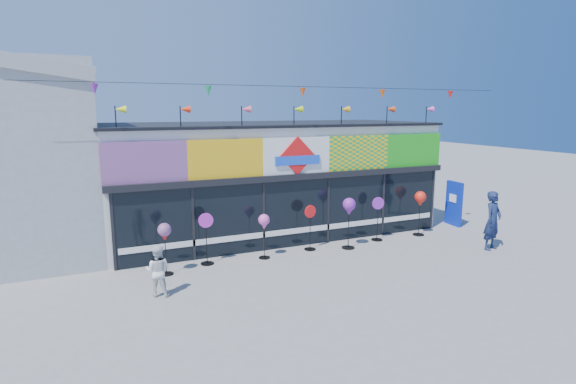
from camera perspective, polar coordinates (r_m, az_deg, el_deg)
ground at (r=12.61m, az=7.77°, el=-11.04°), size 80.00×80.00×0.00m
kite_shop at (r=17.26m, az=-2.43°, el=1.95°), size 16.00×5.70×5.31m
blue_sign at (r=19.16m, az=20.31°, el=-1.36°), size 0.22×0.89×1.77m
spinner_0 at (r=12.99m, az=-15.39°, el=-5.11°), size 0.38×0.38×1.50m
spinner_1 at (r=13.69m, az=-10.32°, el=-5.69°), size 0.44×0.40×1.58m
spinner_2 at (r=13.94m, az=-3.06°, el=-3.96°), size 0.36×0.36×1.42m
spinner_3 at (r=14.85m, az=2.83°, el=-4.37°), size 0.43×0.39×1.51m
spinner_4 at (r=14.99m, az=7.77°, el=-2.03°), size 0.44×0.44×1.73m
spinner_5 at (r=16.21m, az=11.31°, el=-3.20°), size 0.44×0.40×1.57m
spinner_6 at (r=17.13m, az=16.44°, el=-1.00°), size 0.42×0.42×1.65m
adult_man at (r=16.30m, az=24.56°, el=-3.33°), size 0.82×0.64×1.96m
child at (r=11.79m, az=-16.19°, el=-9.56°), size 0.73×0.60×1.30m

